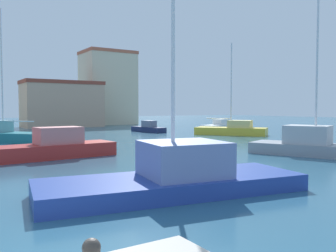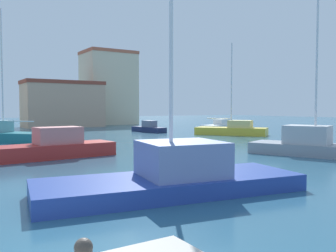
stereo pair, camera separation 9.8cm
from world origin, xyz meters
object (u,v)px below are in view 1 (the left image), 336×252
Objects in this scene: motorboat_navy_mid_harbor at (148,128)px; motorboat_white_near_pier at (221,125)px; sailboat_grey_behind_lamppost at (313,144)px; sailboat_teal_outer_mooring at (2,134)px; motorboat_red_distant_north at (51,148)px; sailboat_yellow_far_right at (233,129)px; sailboat_blue_inner_mooring at (176,175)px.

motorboat_navy_mid_harbor is 0.66× the size of motorboat_white_near_pier.
motorboat_white_near_pier is (13.76, 23.74, -0.25)m from sailboat_grey_behind_lamppost.
motorboat_white_near_pier is at bearing 59.90° from sailboat_grey_behind_lamppost.
sailboat_grey_behind_lamppost is (13.64, -18.71, 0.05)m from sailboat_teal_outer_mooring.
motorboat_navy_mid_harbor is (14.84, 15.45, -0.13)m from motorboat_red_distant_north.
motorboat_red_distant_north is at bearing -86.24° from sailboat_teal_outer_mooring.
sailboat_grey_behind_lamppost reaches higher than motorboat_navy_mid_harbor.
sailboat_grey_behind_lamppost is (-6.85, -14.01, 0.08)m from sailboat_yellow_far_right.
motorboat_red_distant_north is 0.97× the size of motorboat_white_near_pier.
sailboat_teal_outer_mooring is 0.89× the size of sailboat_grey_behind_lamppost.
sailboat_grey_behind_lamppost is 2.39× the size of motorboat_navy_mid_harbor.
motorboat_white_near_pier is (6.91, 9.73, -0.17)m from sailboat_yellow_far_right.
sailboat_blue_inner_mooring is 0.85× the size of sailboat_grey_behind_lamppost.
sailboat_grey_behind_lamppost reaches higher than sailboat_yellow_far_right.
motorboat_navy_mid_harbor reaches higher than motorboat_white_near_pier.
motorboat_navy_mid_harbor is (1.97, 22.39, -0.19)m from sailboat_grey_behind_lamppost.
motorboat_white_near_pier is at bearing 10.42° from sailboat_teal_outer_mooring.
sailboat_yellow_far_right is at bearing -59.77° from motorboat_navy_mid_harbor.
sailboat_blue_inner_mooring is at bearing -164.07° from sailboat_grey_behind_lamppost.
motorboat_white_near_pier is at bearing 32.26° from motorboat_red_distant_north.
motorboat_red_distant_north is 1.47× the size of motorboat_navy_mid_harbor.
motorboat_navy_mid_harbor is at bearing 120.23° from sailboat_yellow_far_right.
sailboat_yellow_far_right is at bearing -125.38° from motorboat_white_near_pier.
sailboat_yellow_far_right is 1.25× the size of motorboat_red_distant_north.
sailboat_yellow_far_right is (20.49, -4.69, -0.03)m from sailboat_teal_outer_mooring.
sailboat_teal_outer_mooring is 2.12× the size of motorboat_navy_mid_harbor.
sailboat_blue_inner_mooring is 12.13m from sailboat_grey_behind_lamppost.
motorboat_red_distant_north is 0.72× the size of sailboat_blue_inner_mooring.
motorboat_navy_mid_harbor is at bearing 46.16° from motorboat_red_distant_north.
sailboat_yellow_far_right reaches higher than motorboat_white_near_pier.
motorboat_navy_mid_harbor is at bearing 62.07° from sailboat_blue_inner_mooring.
motorboat_red_distant_north is 21.43m from motorboat_navy_mid_harbor.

